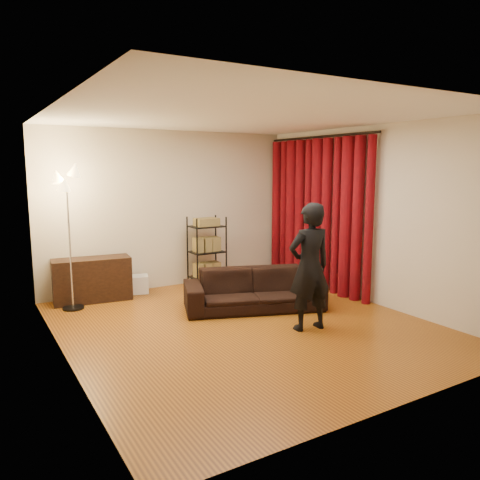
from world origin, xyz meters
TOP-DOWN VIEW (x-y plane):
  - floor at (0.00, 0.00)m, footprint 5.00×5.00m
  - ceiling at (0.00, 0.00)m, footprint 5.00×5.00m
  - wall_back at (0.00, 2.50)m, footprint 5.00×0.00m
  - wall_front at (0.00, -2.50)m, footprint 5.00×0.00m
  - wall_left at (-2.25, 0.00)m, footprint 0.00×5.00m
  - wall_right at (2.25, 0.00)m, footprint 0.00×5.00m
  - curtain_rod at (2.15, 1.12)m, footprint 0.04×2.65m
  - curtain at (2.13, 1.12)m, footprint 0.22×2.65m
  - sofa at (0.50, 0.56)m, footprint 2.17×1.43m
  - person at (0.64, -0.53)m, footprint 0.63×0.45m
  - media_cabinet at (-1.44, 2.23)m, footprint 1.21×0.57m
  - storage_boxes at (-0.69, 2.31)m, footprint 0.42×0.37m
  - wire_shelf at (0.51, 2.12)m, footprint 0.57×0.40m
  - floor_lamp at (-1.80, 1.93)m, footprint 0.38×0.38m

SIDE VIEW (x-z plane):
  - floor at x=0.00m, z-range 0.00..0.00m
  - storage_boxes at x=-0.69m, z-range 0.00..0.30m
  - sofa at x=0.50m, z-range 0.00..0.59m
  - media_cabinet at x=-1.44m, z-range 0.00..0.68m
  - wire_shelf at x=0.51m, z-range 0.00..1.23m
  - person at x=0.64m, z-range 0.00..1.64m
  - floor_lamp at x=-1.80m, z-range 0.00..2.05m
  - curtain at x=2.13m, z-range 0.00..2.55m
  - wall_back at x=0.00m, z-range -1.15..3.85m
  - wall_front at x=0.00m, z-range -1.15..3.85m
  - wall_left at x=-2.25m, z-range -1.15..3.85m
  - wall_right at x=2.25m, z-range -1.15..3.85m
  - curtain_rod at x=2.15m, z-range 2.56..2.60m
  - ceiling at x=0.00m, z-range 2.70..2.70m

